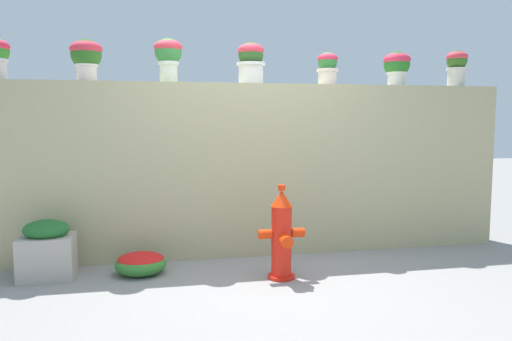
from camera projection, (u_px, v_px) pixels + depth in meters
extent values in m
plane|color=gray|center=(278.00, 292.00, 4.07)|extent=(24.00, 24.00, 0.00)
cube|color=tan|center=(249.00, 169.00, 5.23)|extent=(5.56, 0.39, 1.79)
cylinder|color=silver|center=(87.00, 73.00, 4.79)|extent=(0.19, 0.19, 0.18)
cylinder|color=silver|center=(87.00, 65.00, 4.78)|extent=(0.22, 0.22, 0.03)
sphere|color=#2A621F|center=(86.00, 54.00, 4.77)|extent=(0.29, 0.29, 0.29)
ellipsoid|color=#D93143|center=(86.00, 49.00, 4.77)|extent=(0.31, 0.31, 0.16)
cylinder|color=beige|center=(169.00, 72.00, 4.98)|extent=(0.18, 0.18, 0.21)
cylinder|color=beige|center=(168.00, 63.00, 4.97)|extent=(0.21, 0.21, 0.03)
sphere|color=#327C37|center=(168.00, 52.00, 4.95)|extent=(0.27, 0.27, 0.27)
ellipsoid|color=#DA3842|center=(168.00, 47.00, 4.95)|extent=(0.28, 0.28, 0.15)
cylinder|color=silver|center=(251.00, 73.00, 5.13)|extent=(0.25, 0.25, 0.22)
cylinder|color=silver|center=(251.00, 64.00, 5.12)|extent=(0.30, 0.30, 0.03)
sphere|color=#2D5621|center=(251.00, 55.00, 5.11)|extent=(0.26, 0.26, 0.26)
ellipsoid|color=#E23544|center=(251.00, 50.00, 5.11)|extent=(0.27, 0.27, 0.14)
cylinder|color=beige|center=(327.00, 77.00, 5.27)|extent=(0.19, 0.19, 0.17)
cylinder|color=beige|center=(327.00, 70.00, 5.26)|extent=(0.23, 0.23, 0.03)
sphere|color=#2F7B31|center=(328.00, 62.00, 5.25)|extent=(0.21, 0.21, 0.21)
ellipsoid|color=#DC2E47|center=(328.00, 58.00, 5.25)|extent=(0.22, 0.22, 0.11)
cylinder|color=silver|center=(396.00, 79.00, 5.48)|extent=(0.19, 0.19, 0.16)
cylinder|color=silver|center=(397.00, 73.00, 5.47)|extent=(0.22, 0.22, 0.03)
sphere|color=#266E24|center=(397.00, 64.00, 5.46)|extent=(0.28, 0.28, 0.28)
ellipsoid|color=#E02F49|center=(397.00, 60.00, 5.46)|extent=(0.30, 0.30, 0.16)
cylinder|color=silver|center=(456.00, 78.00, 5.64)|extent=(0.19, 0.19, 0.22)
cylinder|color=silver|center=(457.00, 69.00, 5.63)|extent=(0.23, 0.23, 0.03)
sphere|color=#366620|center=(457.00, 60.00, 5.62)|extent=(0.23, 0.23, 0.23)
ellipsoid|color=#DF394A|center=(457.00, 57.00, 5.61)|extent=(0.24, 0.24, 0.12)
cylinder|color=red|center=(281.00, 276.00, 4.44)|extent=(0.25, 0.25, 0.03)
cylinder|color=red|center=(281.00, 242.00, 4.40)|extent=(0.18, 0.18, 0.65)
cone|color=red|center=(282.00, 198.00, 4.36)|extent=(0.19, 0.19, 0.14)
cylinder|color=red|center=(282.00, 188.00, 4.35)|extent=(0.06, 0.06, 0.05)
cylinder|color=red|center=(265.00, 234.00, 4.37)|extent=(0.12, 0.08, 0.08)
cylinder|color=red|center=(298.00, 233.00, 4.42)|extent=(0.12, 0.08, 0.08)
cylinder|color=red|center=(286.00, 241.00, 4.25)|extent=(0.10, 0.13, 0.10)
ellipsoid|color=#34792D|center=(141.00, 264.00, 4.54)|extent=(0.47, 0.42, 0.21)
ellipsoid|color=red|center=(141.00, 259.00, 4.53)|extent=(0.42, 0.38, 0.11)
cube|color=#A8A093|center=(47.00, 257.00, 4.40)|extent=(0.47, 0.35, 0.39)
ellipsoid|color=#206027|center=(46.00, 230.00, 4.38)|extent=(0.40, 0.30, 0.18)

